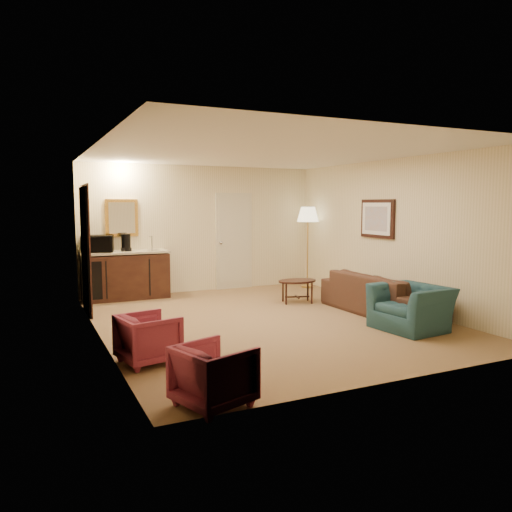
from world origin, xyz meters
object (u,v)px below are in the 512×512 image
at_px(coffee_maker, 126,243).
at_px(floor_lamp, 308,247).
at_px(rose_chair_near, 148,336).
at_px(teal_armchair, 411,300).
at_px(coffee_table, 297,291).
at_px(sofa, 381,287).
at_px(waste_bin, 160,290).
at_px(microwave, 97,242).
at_px(wetbar_cabinet, 126,275).
at_px(rose_chair_far, 214,372).

bearing_deg(coffee_maker, floor_lamp, 13.30).
height_order(rose_chair_near, coffee_maker, coffee_maker).
bearing_deg(teal_armchair, coffee_table, -173.60).
height_order(sofa, coffee_maker, coffee_maker).
height_order(sofa, coffee_table, sofa).
distance_m(waste_bin, coffee_maker, 1.14).
relative_size(coffee_table, waste_bin, 2.74).
xyz_separation_m(waste_bin, coffee_maker, (-0.62, 0.10, 0.95)).
xyz_separation_m(sofa, coffee_maker, (-3.57, 3.13, 0.64)).
relative_size(teal_armchair, waste_bin, 3.69).
bearing_deg(waste_bin, microwave, 174.61).
height_order(rose_chair_near, floor_lamp, floor_lamp).
bearing_deg(sofa, teal_armchair, 163.40).
xyz_separation_m(sofa, teal_armchair, (-0.30, -1.04, -0.01)).
bearing_deg(waste_bin, coffee_maker, 171.18).
xyz_separation_m(teal_armchair, coffee_table, (-0.51, 2.42, -0.22)).
xyz_separation_m(teal_armchair, microwave, (-3.80, 4.18, 0.68)).
bearing_deg(rose_chair_near, waste_bin, -27.74).
relative_size(wetbar_cabinet, rose_chair_far, 2.62).
bearing_deg(coffee_table, microwave, 151.88).
height_order(sofa, microwave, microwave).
bearing_deg(waste_bin, teal_armchair, -56.91).
relative_size(wetbar_cabinet, coffee_maker, 4.99).
bearing_deg(microwave, sofa, -24.07).
bearing_deg(wetbar_cabinet, rose_chair_far, -92.59).
height_order(sofa, teal_armchair, sofa).
relative_size(rose_chair_far, microwave, 1.10).
height_order(microwave, coffee_maker, microwave).
relative_size(sofa, teal_armchair, 2.29).
bearing_deg(rose_chair_near, wetbar_cabinet, -18.64).
distance_m(sofa, floor_lamp, 2.83).
height_order(teal_armchair, waste_bin, teal_armchair).
relative_size(rose_chair_near, coffee_table, 0.85).
height_order(wetbar_cabinet, sofa, wetbar_cabinet).
height_order(wetbar_cabinet, microwave, microwave).
bearing_deg(teal_armchair, coffee_maker, -147.30).
height_order(wetbar_cabinet, rose_chair_near, wetbar_cabinet).
bearing_deg(sofa, rose_chair_far, 121.54).
relative_size(wetbar_cabinet, teal_armchair, 1.65).
distance_m(coffee_table, coffee_maker, 3.39).
xyz_separation_m(rose_chair_far, coffee_maker, (0.28, 5.55, 0.77)).
xyz_separation_m(wetbar_cabinet, rose_chair_far, (-0.25, -5.52, -0.15)).
bearing_deg(microwave, coffee_maker, 12.12).
distance_m(wetbar_cabinet, waste_bin, 0.73).
xyz_separation_m(rose_chair_far, microwave, (-0.25, 5.56, 0.80)).
xyz_separation_m(rose_chair_near, floor_lamp, (4.35, 3.72, 0.57)).
relative_size(rose_chair_near, coffee_maker, 1.91).
distance_m(sofa, coffee_maker, 4.79).
xyz_separation_m(wetbar_cabinet, coffee_maker, (0.03, 0.03, 0.62)).
bearing_deg(sofa, rose_chair_near, 102.28).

